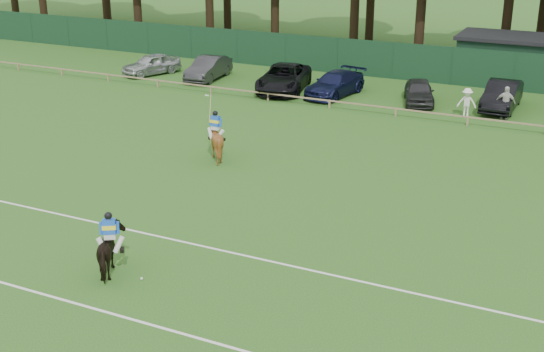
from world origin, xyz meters
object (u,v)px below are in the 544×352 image
Objects in this scene: hatch_grey at (419,92)px; spectator_left at (467,103)px; sedan_grey at (208,68)px; sedan_navy at (335,84)px; sedan_silver at (151,64)px; polo_ball at (142,279)px; utility_shed at (522,59)px; estate_black at (502,96)px; spectator_mid at (505,103)px; suv_black at (284,78)px; horse_chestnut at (216,140)px; horse_dark at (111,251)px.

spectator_left reaches higher than hatch_grey.
sedan_grey is 0.92× the size of sedan_navy.
sedan_silver is 0.92× the size of sedan_grey.
spectator_left reaches higher than sedan_silver.
utility_shed is (6.77, 33.93, 1.49)m from polo_ball.
sedan_silver is 2.59× the size of spectator_left.
estate_black is at bearing 16.24° from sedan_navy.
sedan_silver is at bearing -159.05° from utility_shed.
spectator_left is at bearing -166.15° from spectator_mid.
estate_black is at bearing 102.66° from spectator_mid.
suv_black is at bearing 176.04° from spectator_mid.
sedan_grey is 9.38m from sedan_navy.
estate_black reaches higher than sedan_navy.
horse_chestnut reaches higher than hatch_grey.
spectator_left is at bearing -120.45° from estate_black.
sedan_silver is 1.03× the size of hatch_grey.
spectator_mid reaches higher than horse_chestnut.
hatch_grey is 25.46m from polo_ball.
sedan_navy reaches higher than sedan_silver.
horse_dark is 29.44m from sedan_silver.
suv_black is at bearing 104.66° from polo_ball.
sedan_silver is (-15.66, 24.93, -0.06)m from horse_dark.
sedan_silver is at bearing 167.24° from spectator_left.
hatch_grey is at bearing 141.33° from spectator_left.
hatch_grey is (8.60, 0.69, -0.12)m from suv_black.
hatch_grey reaches higher than polo_ball.
sedan_silver is at bearing -176.88° from estate_black.
horse_dark is 27.27m from estate_black.
polo_ball is (12.41, -25.35, -0.72)m from sedan_grey.
suv_black reaches higher than horse_dark.
sedan_silver reaches higher than polo_ball.
sedan_grey is at bearing 116.09° from polo_ball.
horse_chestnut is at bearing 108.25° from polo_ball.
horse_dark is at bearing -106.60° from estate_black.
horse_chestnut is 0.44× the size of hatch_grey.
suv_black is at bearing -109.91° from horse_dark.
spectator_mid reaches higher than estate_black.
sedan_silver is 4.37m from sedan_grey.
estate_black is 2.70× the size of spectator_mid.
spectator_mid is 9.84m from utility_shed.
suv_black is at bearing -11.87° from sedan_grey.
suv_black is at bearing -166.87° from sedan_navy.
spectator_left is at bearing 19.31° from sedan_silver.
horse_chestnut reaches higher than polo_ball.
estate_black is (19.24, 0.73, 0.05)m from sedan_grey.
polo_ball is at bearing -87.81° from suv_black.
horse_chestnut reaches higher than estate_black.
spectator_mid reaches higher than horse_dark.
sedan_navy is 8.48m from spectator_left.
spectator_left reaches higher than estate_black.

